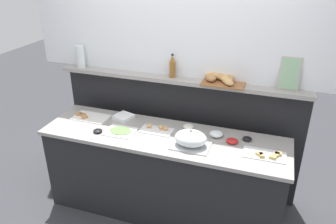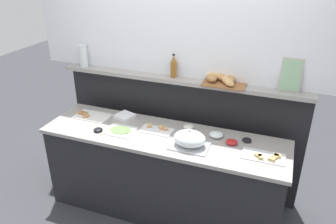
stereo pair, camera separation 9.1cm
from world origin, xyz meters
name	(u,v)px [view 1 (the left image)]	position (x,y,z in m)	size (l,w,h in m)	color
ground_plane	(180,175)	(0.00, 0.60, 0.00)	(12.00, 12.00, 0.00)	#38383D
buffet_counter	(163,174)	(0.00, 0.00, 0.44)	(2.30, 0.65, 0.88)	black
back_ledge_unit	(179,129)	(0.00, 0.50, 0.68)	(2.54, 0.22, 1.29)	black
upper_wall_panel	(181,8)	(0.00, 0.53, 1.95)	(3.14, 0.08, 1.31)	white
sandwich_platter_rear	(266,155)	(0.93, -0.05, 0.89)	(0.35, 0.18, 0.04)	silver
sandwich_platter_front	(89,117)	(-0.84, 0.10, 0.89)	(0.36, 0.22, 0.04)	white
sandwich_platter_side	(157,130)	(-0.08, 0.06, 0.89)	(0.31, 0.16, 0.04)	white
cold_cuts_platter	(120,131)	(-0.40, -0.08, 0.89)	(0.28, 0.23, 0.02)	white
serving_cloche	(191,139)	(0.29, -0.11, 0.95)	(0.34, 0.24, 0.17)	#B7BABF
glass_bowl_large	(216,134)	(0.47, 0.14, 0.90)	(0.13, 0.13, 0.05)	silver
condiment_bowl_teal	(188,127)	(0.19, 0.20, 0.90)	(0.10, 0.10, 0.04)	silver
condiment_bowl_red	(98,131)	(-0.60, -0.15, 0.90)	(0.08, 0.08, 0.03)	black
condiment_bowl_dark	(247,139)	(0.75, 0.16, 0.90)	(0.08, 0.08, 0.03)	black
condiment_bowl_cream	(232,141)	(0.63, 0.07, 0.90)	(0.10, 0.10, 0.04)	red
napkin_stack	(124,117)	(-0.50, 0.20, 0.90)	(0.17, 0.17, 0.03)	white
vinegar_bottle_amber	(172,67)	(-0.06, 0.44, 1.40)	(0.06, 0.06, 0.24)	#8E5B23
bread_basket	(220,79)	(0.42, 0.45, 1.33)	(0.41, 0.30, 0.08)	brown
framed_picture	(290,74)	(1.03, 0.46, 1.44)	(0.18, 0.06, 0.30)	#B2AD9E
water_carafe	(81,57)	(-1.08, 0.43, 1.41)	(0.09, 0.09, 0.24)	silver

